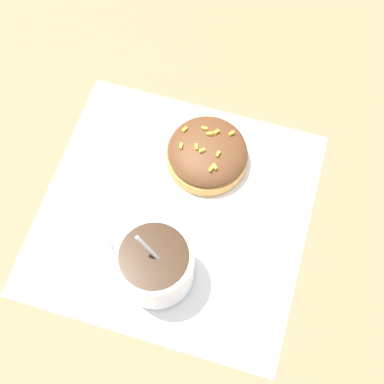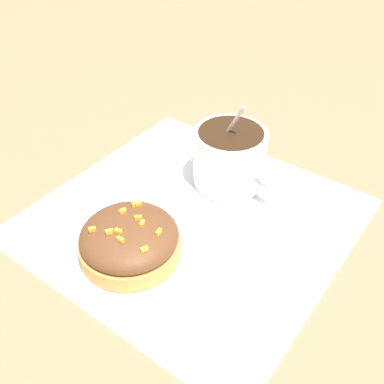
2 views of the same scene
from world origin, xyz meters
name	(u,v)px [view 1 (image 1 of 2)]	position (x,y,z in m)	size (l,w,h in m)	color
ground_plane	(175,212)	(0.00, 0.00, 0.00)	(3.00, 3.00, 0.00)	#93704C
paper_napkin	(175,212)	(0.00, 0.00, 0.00)	(0.33, 0.34, 0.00)	white
coffee_cup	(154,264)	(0.08, 0.01, 0.04)	(0.08, 0.11, 0.11)	white
frosted_pastry	(207,153)	(-0.08, 0.01, 0.02)	(0.10, 0.10, 0.04)	#D19347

